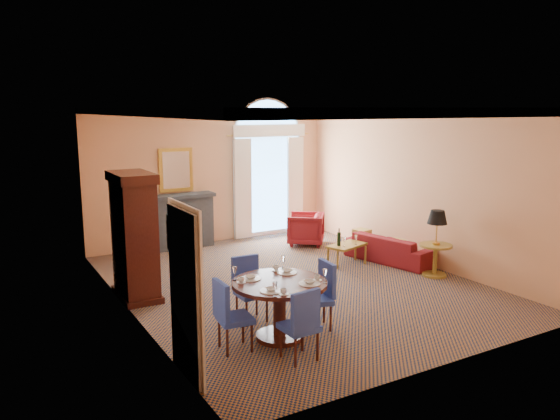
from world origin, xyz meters
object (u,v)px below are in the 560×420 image
dining_table (280,297)px  coffee_table (347,245)px  armchair (306,229)px  armoire (134,238)px  side_table (436,235)px  sofa (391,248)px

dining_table → coffee_table: size_ratio=1.41×
dining_table → coffee_table: dining_table is taller
dining_table → armchair: (3.23, 4.37, -0.24)m
armoire → coffee_table: bearing=-2.6°
dining_table → side_table: 4.19m
armchair → side_table: size_ratio=0.66×
dining_table → sofa: 4.61m
armoire → armchair: armoire is taller
armoire → coffee_table: armoire is taller
dining_table → coffee_table: (3.05, 2.51, -0.21)m
side_table → armoire: bearing=162.5°
armoire → sofa: 5.34m
armoire → armchair: size_ratio=2.60×
dining_table → side_table: side_table is taller
armchair → coffee_table: bearing=32.9°
sofa → coffee_table: (-0.96, 0.26, 0.12)m
sofa → side_table: size_ratio=1.54×
armoire → dining_table: size_ratio=1.62×
armoire → dining_table: armoire is taller
dining_table → sofa: (4.01, 2.25, -0.33)m
sofa → armchair: bearing=6.9°
sofa → coffee_table: size_ratio=2.06×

